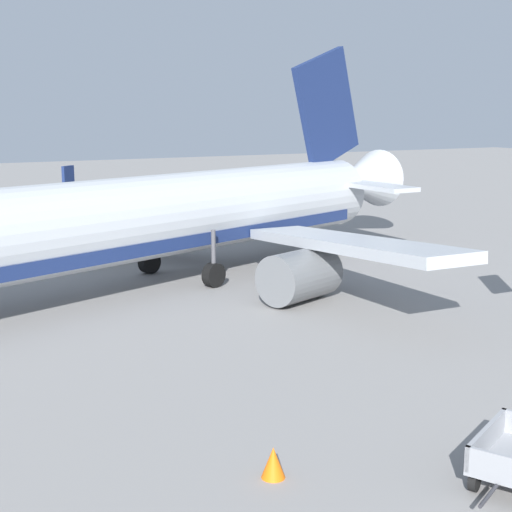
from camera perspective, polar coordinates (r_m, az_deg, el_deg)
The scene contains 2 objects.
airplane at distance 34.11m, azimuth -7.62°, elevation 2.81°, with size 36.55×29.74×11.34m.
traffic_cone_near_plane at distance 16.91m, azimuth 1.31°, elevation -15.28°, with size 0.53×0.53×0.70m, color orange.
Camera 1 is at (-13.55, -7.82, 7.82)m, focal length 53.10 mm.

